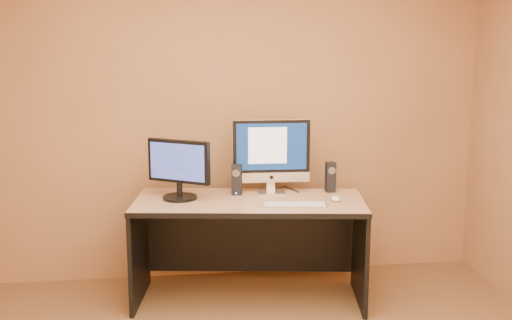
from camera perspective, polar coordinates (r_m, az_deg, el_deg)
The scene contains 10 objects.
walls at distance 3.11m, azimuth 1.38°, elevation -0.76°, with size 4.00×4.00×2.60m, color #A26B41, non-canonical shape.
desk at distance 4.74m, azimuth -0.60°, elevation -8.06°, with size 1.65×0.72×0.76m, color tan, non-canonical shape.
imac at distance 4.78m, azimuth 1.40°, elevation 0.38°, with size 0.59×0.22×0.57m, color silver, non-canonical shape.
second_monitor at distance 4.64m, azimuth -6.85°, elevation -0.86°, with size 0.50×0.25×0.43m, color black, non-canonical shape.
speaker_left at distance 4.76m, azimuth -1.72°, elevation -1.75°, with size 0.07×0.07×0.23m, color black, non-canonical shape.
speaker_right at distance 4.88m, azimuth 6.63°, elevation -1.51°, with size 0.07×0.07×0.23m, color black, non-canonical shape.
keyboard at distance 4.48m, azimuth 3.45°, elevation -3.99°, with size 0.44×0.12×0.02m, color silver.
mouse at distance 4.63m, azimuth 7.07°, elevation -3.41°, with size 0.06×0.11×0.04m, color white.
cable_a at distance 4.94m, azimuth 3.18°, elevation -2.60°, with size 0.01×0.01×0.23m, color black.
cable_b at distance 4.94m, azimuth 1.97°, elevation -2.60°, with size 0.01×0.01×0.19m, color black.
Camera 1 is at (-0.48, -3.01, 1.95)m, focal length 45.00 mm.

